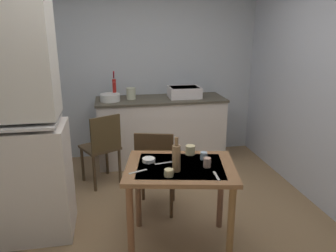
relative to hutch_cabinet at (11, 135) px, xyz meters
The scene contains 20 objects.
ground_plane 1.63m from the hutch_cabinet, ahead, with size 5.13×5.13×0.00m, color #8E704D.
wall_back 2.31m from the hutch_cabinet, 55.99° to the left, with size 3.61×0.10×2.60m, color silver.
hutch_cabinet is the anchor object (origin of this frame).
counter_cabinet 2.25m from the hutch_cabinet, 44.28° to the left, with size 1.80×0.64×0.93m.
sink_basin 2.44m from the hutch_cabinet, 38.71° to the left, with size 0.44×0.34×0.15m.
hand_pump 1.83m from the hutch_cabinet, 59.38° to the left, with size 0.05×0.27×0.39m.
mixing_bowl_counter 1.71m from the hutch_cabinet, 59.60° to the left, with size 0.27×0.27×0.10m, color white.
stoneware_crock 1.93m from the hutch_cabinet, 53.33° to the left, with size 0.13×0.13×0.16m, color beige.
dining_table 1.51m from the hutch_cabinet, 17.06° to the right, with size 1.03×0.85×0.77m.
chair_far_side 1.38m from the hutch_cabinet, ahead, with size 0.49×0.49×0.91m.
chair_by_counter 1.26m from the hutch_cabinet, 50.48° to the left, with size 0.54×0.54×0.90m.
serving_bowl_wide 1.22m from the hutch_cabinet, 14.62° to the right, with size 0.11×0.11×0.03m, color white.
teacup_cream 1.58m from the hutch_cabinet, ahead, with size 0.09×0.09×0.08m, color beige.
teacup_mint 1.69m from the hutch_cabinet, 11.47° to the right, with size 0.06×0.06×0.07m, color #9EB2C6.
mug_dark 1.43m from the hutch_cabinet, 25.28° to the right, with size 0.07×0.07×0.06m, color beige.
mug_tall 1.71m from the hutch_cabinet, 17.04° to the right, with size 0.06×0.06×0.08m, color tan.
glass_bottle 1.46m from the hutch_cabinet, 21.29° to the right, with size 0.07×0.07×0.29m.
table_knife 1.36m from the hutch_cabinet, 15.49° to the right, with size 0.18×0.02×0.01m, color silver.
teaspoon_near_bowl 1.79m from the hutch_cabinet, 22.41° to the right, with size 0.16×0.02×0.01m, color beige.
teaspoon_by_cup 1.18m from the hutch_cabinet, 24.99° to the right, with size 0.16×0.02×0.01m, color beige.
Camera 1 is at (-0.42, -2.62, 1.87)m, focal length 34.31 mm.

